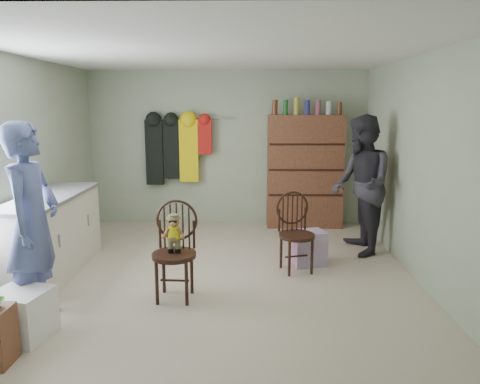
{
  "coord_description": "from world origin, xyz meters",
  "views": [
    {
      "loc": [
        0.36,
        -5.15,
        1.95
      ],
      "look_at": [
        0.25,
        0.2,
        0.95
      ],
      "focal_mm": 35.0,
      "sensor_mm": 36.0,
      "label": 1
    }
  ],
  "objects_px": {
    "counter": "(49,235)",
    "chair_far": "(295,229)",
    "dresser": "(305,171)",
    "chair_front": "(175,243)"
  },
  "relations": [
    {
      "from": "chair_front",
      "to": "dresser",
      "type": "bearing_deg",
      "value": 63.18
    },
    {
      "from": "counter",
      "to": "dresser",
      "type": "height_order",
      "value": "dresser"
    },
    {
      "from": "chair_front",
      "to": "chair_far",
      "type": "bearing_deg",
      "value": 35.41
    },
    {
      "from": "counter",
      "to": "chair_far",
      "type": "height_order",
      "value": "same"
    },
    {
      "from": "chair_far",
      "to": "dresser",
      "type": "xyz_separation_m",
      "value": [
        0.35,
        2.08,
        0.41
      ]
    },
    {
      "from": "chair_far",
      "to": "dresser",
      "type": "relative_size",
      "value": 0.46
    },
    {
      "from": "counter",
      "to": "chair_far",
      "type": "distance_m",
      "value": 2.86
    },
    {
      "from": "dresser",
      "to": "chair_far",
      "type": "bearing_deg",
      "value": -99.44
    },
    {
      "from": "chair_far",
      "to": "counter",
      "type": "bearing_deg",
      "value": 168.69
    },
    {
      "from": "counter",
      "to": "dresser",
      "type": "xyz_separation_m",
      "value": [
        3.2,
        2.3,
        0.44
      ]
    }
  ]
}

